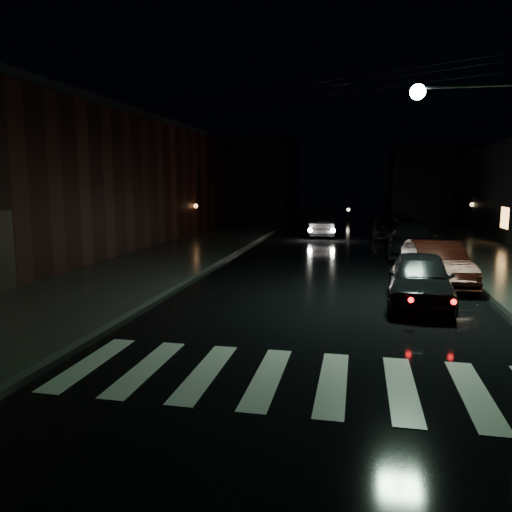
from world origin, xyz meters
The scene contains 12 objects.
ground centered at (0.00, 0.00, 0.00)m, with size 120.00×120.00×0.00m, color black.
sidewalk_left centered at (-5.00, 14.00, 0.07)m, with size 6.00×44.00×0.15m, color #282826.
sidewalk_right centered at (10.00, 14.00, 0.07)m, with size 4.00×44.00×0.15m, color #282826.
building_left centered at (-12.00, 16.00, 3.50)m, with size 10.00×36.00×7.00m, color black.
building_far_left centered at (-10.00, 45.00, 4.00)m, with size 14.00×10.00×8.00m, color black.
building_far_right centered at (14.00, 45.00, 3.50)m, with size 14.00×10.00×7.00m, color black.
crosswalk centered at (3.00, 0.50, 0.01)m, with size 9.00×3.00×0.01m, color beige.
parked_car_a centered at (5.80, 6.94, 0.77)m, with size 1.82×4.52×1.54m, color black.
parked_car_b centered at (6.69, 9.95, 0.77)m, with size 1.63×4.67×1.54m, color black.
parked_car_c centered at (6.54, 16.95, 0.80)m, with size 2.24×5.50×1.60m, color black.
parked_car_d centered at (6.29, 24.98, 0.80)m, with size 2.65×5.74×1.60m, color black.
oncoming_car centered at (1.63, 25.17, 0.76)m, with size 1.61×4.62×1.52m, color black.
Camera 1 is at (3.97, -8.17, 3.58)m, focal length 35.00 mm.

